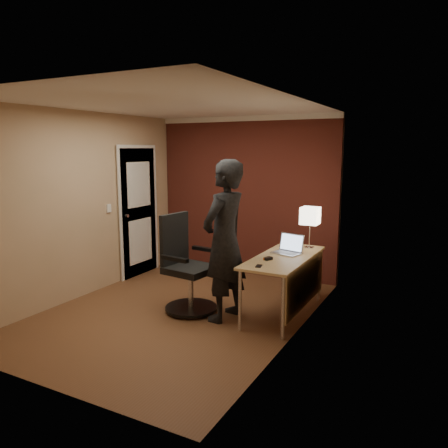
{
  "coord_description": "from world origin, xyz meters",
  "views": [
    {
      "loc": [
        2.91,
        -4.32,
        2.0
      ],
      "look_at": [
        0.35,
        0.55,
        1.05
      ],
      "focal_mm": 35.0,
      "sensor_mm": 36.0,
      "label": 1
    }
  ],
  "objects_px": {
    "mouse": "(268,259)",
    "phone": "(259,266)",
    "laptop": "(289,248)",
    "person": "(225,241)",
    "desk_lamp": "(310,216)",
    "desk": "(289,267)",
    "office_chair": "(186,270)"
  },
  "relations": [
    {
      "from": "mouse",
      "to": "phone",
      "type": "distance_m",
      "value": 0.31
    },
    {
      "from": "laptop",
      "to": "person",
      "type": "height_order",
      "value": "person"
    },
    {
      "from": "desk_lamp",
      "to": "person",
      "type": "distance_m",
      "value": 1.25
    },
    {
      "from": "desk",
      "to": "laptop",
      "type": "bearing_deg",
      "value": 112.76
    },
    {
      "from": "desk",
      "to": "mouse",
      "type": "xyz_separation_m",
      "value": [
        -0.18,
        -0.25,
        0.14
      ]
    },
    {
      "from": "phone",
      "to": "mouse",
      "type": "bearing_deg",
      "value": 80.18
    },
    {
      "from": "desk_lamp",
      "to": "phone",
      "type": "relative_size",
      "value": 4.65
    },
    {
      "from": "desk",
      "to": "phone",
      "type": "relative_size",
      "value": 13.04
    },
    {
      "from": "laptop",
      "to": "mouse",
      "type": "bearing_deg",
      "value": -102.87
    },
    {
      "from": "laptop",
      "to": "mouse",
      "type": "xyz_separation_m",
      "value": [
        -0.1,
        -0.43,
        -0.05
      ]
    },
    {
      "from": "desk",
      "to": "mouse",
      "type": "relative_size",
      "value": 15.0
    },
    {
      "from": "desk",
      "to": "laptop",
      "type": "distance_m",
      "value": 0.28
    },
    {
      "from": "mouse",
      "to": "phone",
      "type": "xyz_separation_m",
      "value": [
        0.02,
        -0.31,
        -0.01
      ]
    },
    {
      "from": "desk_lamp",
      "to": "laptop",
      "type": "bearing_deg",
      "value": -110.39
    },
    {
      "from": "mouse",
      "to": "office_chair",
      "type": "xyz_separation_m",
      "value": [
        -1.02,
        -0.18,
        -0.22
      ]
    },
    {
      "from": "desk_lamp",
      "to": "phone",
      "type": "height_order",
      "value": "desk_lamp"
    },
    {
      "from": "desk_lamp",
      "to": "person",
      "type": "xyz_separation_m",
      "value": [
        -0.71,
        -1.0,
        -0.2
      ]
    },
    {
      "from": "laptop",
      "to": "mouse",
      "type": "distance_m",
      "value": 0.45
    },
    {
      "from": "desk",
      "to": "person",
      "type": "relative_size",
      "value": 0.79
    },
    {
      "from": "laptop",
      "to": "phone",
      "type": "relative_size",
      "value": 3.31
    },
    {
      "from": "mouse",
      "to": "person",
      "type": "height_order",
      "value": "person"
    },
    {
      "from": "desk",
      "to": "office_chair",
      "type": "height_order",
      "value": "office_chair"
    },
    {
      "from": "desk_lamp",
      "to": "laptop",
      "type": "xyz_separation_m",
      "value": [
        -0.14,
        -0.38,
        -0.35
      ]
    },
    {
      "from": "desk",
      "to": "office_chair",
      "type": "bearing_deg",
      "value": -160.19
    },
    {
      "from": "office_chair",
      "to": "phone",
      "type": "bearing_deg",
      "value": -7.44
    },
    {
      "from": "mouse",
      "to": "person",
      "type": "xyz_separation_m",
      "value": [
        -0.47,
        -0.19,
        0.2
      ]
    },
    {
      "from": "phone",
      "to": "laptop",
      "type": "bearing_deg",
      "value": 70.68
    },
    {
      "from": "desk",
      "to": "person",
      "type": "xyz_separation_m",
      "value": [
        -0.65,
        -0.44,
        0.34
      ]
    },
    {
      "from": "laptop",
      "to": "desk_lamp",
      "type": "bearing_deg",
      "value": 69.61
    },
    {
      "from": "person",
      "to": "mouse",
      "type": "bearing_deg",
      "value": 118.65
    },
    {
      "from": "laptop",
      "to": "person",
      "type": "relative_size",
      "value": 0.2
    },
    {
      "from": "laptop",
      "to": "mouse",
      "type": "relative_size",
      "value": 3.81
    }
  ]
}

